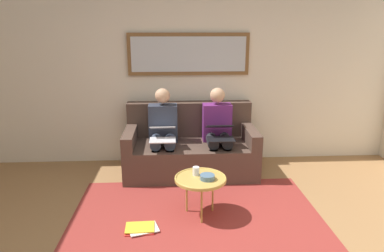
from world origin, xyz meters
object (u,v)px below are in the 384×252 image
at_px(cup, 196,171).
at_px(laptop_black, 220,132).
at_px(person_left, 218,129).
at_px(couch, 190,148).
at_px(framed_mirror, 189,54).
at_px(magazine_stack, 141,229).
at_px(laptop_silver, 163,133).
at_px(person_right, 163,130).
at_px(bowl, 207,177).
at_px(coffee_table, 200,179).

height_order(cup, laptop_black, laptop_black).
bearing_deg(person_left, couch, -10.61).
distance_m(framed_mirror, magazine_stack, 2.48).
xyz_separation_m(laptop_silver, magazine_stack, (0.20, 1.18, -0.61)).
bearing_deg(person_left, person_right, 0.00).
relative_size(bowl, person_right, 0.13).
bearing_deg(couch, person_left, 169.39).
relative_size(framed_mirror, person_left, 1.47).
relative_size(coffee_table, person_right, 0.47).
distance_m(person_left, magazine_stack, 1.78).
height_order(cup, person_left, person_left).
distance_m(couch, laptop_black, 0.57).
distance_m(couch, framed_mirror, 1.30).
distance_m(bowl, person_left, 1.23).
distance_m(bowl, person_right, 1.29).
relative_size(couch, laptop_black, 4.38).
xyz_separation_m(framed_mirror, person_right, (0.36, 0.46, -0.94)).
height_order(coffee_table, person_right, person_right).
relative_size(coffee_table, person_left, 0.47).
bearing_deg(magazine_stack, person_right, -97.88).
relative_size(laptop_black, laptop_silver, 1.03).
distance_m(couch, coffee_table, 1.22).
height_order(coffee_table, person_left, person_left).
distance_m(framed_mirror, laptop_silver, 1.20).
bearing_deg(laptop_silver, cup, 113.47).
bearing_deg(laptop_silver, person_right, -90.00).
bearing_deg(coffee_table, couch, -88.06).
distance_m(cup, magazine_stack, 0.79).
distance_m(coffee_table, person_right, 1.23).
height_order(cup, laptop_silver, laptop_silver).
bearing_deg(person_right, couch, -169.39).
bearing_deg(couch, coffee_table, 91.94).
relative_size(framed_mirror, coffee_table, 3.14).
relative_size(cup, laptop_black, 0.23).
relative_size(person_left, person_right, 1.00).
bearing_deg(cup, person_left, -108.47).
bearing_deg(person_right, laptop_silver, 90.00).
bearing_deg(couch, laptop_black, 140.63).
height_order(framed_mirror, person_left, framed_mirror).
bearing_deg(couch, bowl, 94.86).
bearing_deg(laptop_silver, couch, -140.36).
relative_size(laptop_black, person_right, 0.35).
bearing_deg(cup, couch, -89.83).
xyz_separation_m(cup, person_left, (-0.36, -1.07, 0.14)).
bearing_deg(coffee_table, framed_mirror, -88.53).
bearing_deg(couch, laptop_silver, 39.64).
relative_size(bowl, magazine_stack, 0.44).
bearing_deg(cup, laptop_silver, -66.53).
bearing_deg(magazine_stack, laptop_silver, -99.41).
relative_size(couch, bowl, 11.48).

